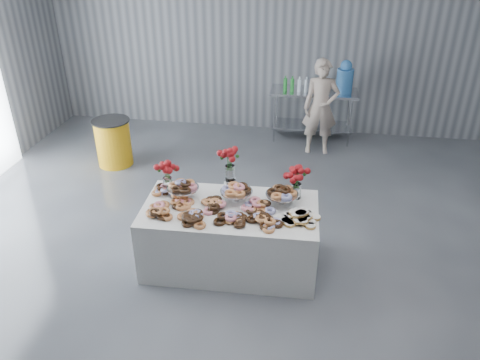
# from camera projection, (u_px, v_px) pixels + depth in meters

# --- Properties ---
(ground) EXTENTS (9.00, 9.00, 0.00)m
(ground) POSITION_uv_depth(u_px,v_px,m) (224.00, 282.00, 5.12)
(ground) COLOR #3B3D43
(ground) RESTS_ON ground
(room_walls) EXTENTS (8.04, 9.04, 4.02)m
(room_walls) POSITION_uv_depth(u_px,v_px,m) (188.00, 33.00, 3.95)
(room_walls) COLOR slate
(room_walls) RESTS_ON ground
(display_table) EXTENTS (1.93, 1.06, 0.75)m
(display_table) POSITION_uv_depth(u_px,v_px,m) (230.00, 236.00, 5.24)
(display_table) COLOR white
(display_table) RESTS_ON ground
(prep_table) EXTENTS (1.50, 0.60, 0.90)m
(prep_table) POSITION_uv_depth(u_px,v_px,m) (313.00, 106.00, 8.25)
(prep_table) COLOR silver
(prep_table) RESTS_ON ground
(donut_mounds) EXTENTS (1.83, 0.86, 0.09)m
(donut_mounds) POSITION_uv_depth(u_px,v_px,m) (229.00, 207.00, 4.99)
(donut_mounds) COLOR #C47447
(donut_mounds) RESTS_ON display_table
(cake_stand_left) EXTENTS (0.36, 0.36, 0.17)m
(cake_stand_left) POSITION_uv_depth(u_px,v_px,m) (183.00, 186.00, 5.18)
(cake_stand_left) COLOR silver
(cake_stand_left) RESTS_ON display_table
(cake_stand_mid) EXTENTS (0.36, 0.36, 0.17)m
(cake_stand_mid) POSITION_uv_depth(u_px,v_px,m) (236.00, 190.00, 5.11)
(cake_stand_mid) COLOR silver
(cake_stand_mid) RESTS_ON display_table
(cake_stand_right) EXTENTS (0.36, 0.36, 0.17)m
(cake_stand_right) POSITION_uv_depth(u_px,v_px,m) (282.00, 193.00, 5.06)
(cake_stand_right) COLOR silver
(cake_stand_right) RESTS_ON display_table
(danish_pile) EXTENTS (0.48, 0.48, 0.11)m
(danish_pile) POSITION_uv_depth(u_px,v_px,m) (300.00, 216.00, 4.82)
(danish_pile) COLOR white
(danish_pile) RESTS_ON display_table
(bouquet_left) EXTENTS (0.26, 0.26, 0.42)m
(bouquet_left) POSITION_uv_depth(u_px,v_px,m) (167.00, 169.00, 5.22)
(bouquet_left) COLOR white
(bouquet_left) RESTS_ON display_table
(bouquet_right) EXTENTS (0.26, 0.26, 0.42)m
(bouquet_right) POSITION_uv_depth(u_px,v_px,m) (297.00, 174.00, 5.10)
(bouquet_right) COLOR white
(bouquet_right) RESTS_ON display_table
(bouquet_center) EXTENTS (0.26, 0.26, 0.57)m
(bouquet_center) POSITION_uv_depth(u_px,v_px,m) (230.00, 162.00, 5.18)
(bouquet_center) COLOR silver
(bouquet_center) RESTS_ON display_table
(water_jug) EXTENTS (0.28, 0.28, 0.55)m
(water_jug) POSITION_uv_depth(u_px,v_px,m) (345.00, 78.00, 7.93)
(water_jug) COLOR #3E88D5
(water_jug) RESTS_ON prep_table
(drink_bottles) EXTENTS (0.54, 0.08, 0.27)m
(drink_bottles) POSITION_uv_depth(u_px,v_px,m) (296.00, 84.00, 8.01)
(drink_bottles) COLOR #268C33
(drink_bottles) RESTS_ON prep_table
(person) EXTENTS (0.60, 0.41, 1.59)m
(person) POSITION_uv_depth(u_px,v_px,m) (321.00, 107.00, 7.69)
(person) COLOR #CC8C93
(person) RESTS_ON ground
(trash_barrel) EXTENTS (0.59, 0.59, 0.76)m
(trash_barrel) POSITION_uv_depth(u_px,v_px,m) (113.00, 142.00, 7.47)
(trash_barrel) COLOR #EBA413
(trash_barrel) RESTS_ON ground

